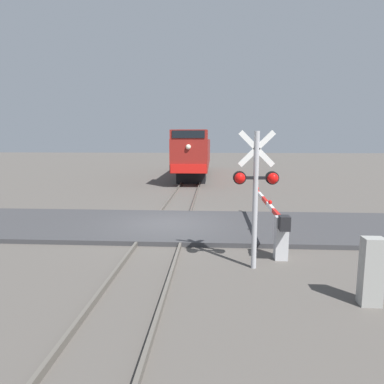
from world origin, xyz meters
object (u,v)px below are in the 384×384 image
object	(u,v)px
utility_cabinet	(371,272)
crossing_signal	(256,186)
locomotive	(195,154)
crossing_gate	(276,222)

from	to	relation	value
utility_cabinet	crossing_signal	bearing A→B (deg)	138.21
locomotive	crossing_signal	bearing A→B (deg)	-83.21
crossing_signal	crossing_gate	size ratio (longest dim) A/B	0.54
crossing_gate	utility_cabinet	distance (m)	3.89
locomotive	crossing_gate	xyz separation A→B (m)	(3.72, -22.32, -1.27)
locomotive	utility_cabinet	xyz separation A→B (m)	(5.04, -25.98, -1.41)
crossing_signal	utility_cabinet	size ratio (longest dim) A/B	2.54
crossing_signal	utility_cabinet	distance (m)	3.29
locomotive	utility_cabinet	size ratio (longest dim) A/B	12.54
crossing_signal	crossing_gate	distance (m)	2.36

